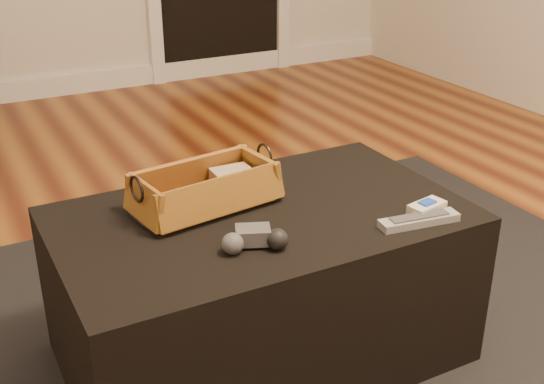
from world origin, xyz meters
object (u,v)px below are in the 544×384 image
wicker_basket (205,191)px  game_controller (254,239)px  cream_gadget (427,208)px  tv_remote (202,202)px  ottoman (262,286)px  silver_remote (419,220)px

wicker_basket → game_controller: wicker_basket is taller
wicker_basket → cream_gadget: wicker_basket is taller
tv_remote → ottoman: bearing=-48.3°
cream_gadget → silver_remote: bearing=-146.7°
silver_remote → cream_gadget: 0.06m
tv_remote → wicker_basket: bearing=30.9°
tv_remote → silver_remote: tv_remote is taller
ottoman → silver_remote: size_ratio=4.89×
silver_remote → tv_remote: bearing=143.8°
tv_remote → cream_gadget: bearing=-44.6°
cream_gadget → game_controller: bearing=174.4°
ottoman → cream_gadget: 0.46m
cream_gadget → wicker_basket: bearing=147.3°
wicker_basket → silver_remote: bearing=-38.7°
ottoman → cream_gadget: size_ratio=9.73×
ottoman → cream_gadget: (0.35, -0.20, 0.23)m
wicker_basket → silver_remote: wicker_basket is taller
ottoman → cream_gadget: cream_gadget is taller
tv_remote → wicker_basket: 0.03m
tv_remote → silver_remote: 0.53m
tv_remote → cream_gadget: 0.55m
ottoman → tv_remote: bearing=145.9°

